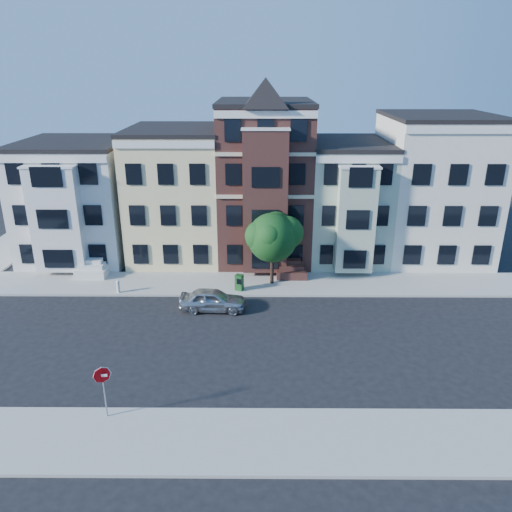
{
  "coord_description": "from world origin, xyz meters",
  "views": [
    {
      "loc": [
        -0.43,
        -24.69,
        14.67
      ],
      "look_at": [
        -0.6,
        2.79,
        4.2
      ],
      "focal_mm": 35.0,
      "sensor_mm": 36.0,
      "label": 1
    }
  ],
  "objects_px": {
    "newspaper_box": "(239,282)",
    "parked_car": "(213,300)",
    "fire_hydrant": "(118,288)",
    "stop_sign": "(104,389)",
    "street_tree": "(272,241)"
  },
  "relations": [
    {
      "from": "parked_car",
      "to": "newspaper_box",
      "type": "bearing_deg",
      "value": -28.2
    },
    {
      "from": "parked_car",
      "to": "stop_sign",
      "type": "height_order",
      "value": "stop_sign"
    },
    {
      "from": "newspaper_box",
      "to": "stop_sign",
      "type": "height_order",
      "value": "stop_sign"
    },
    {
      "from": "newspaper_box",
      "to": "stop_sign",
      "type": "bearing_deg",
      "value": -90.48
    },
    {
      "from": "street_tree",
      "to": "newspaper_box",
      "type": "relative_size",
      "value": 5.65
    },
    {
      "from": "newspaper_box",
      "to": "parked_car",
      "type": "bearing_deg",
      "value": -98.74
    },
    {
      "from": "parked_car",
      "to": "stop_sign",
      "type": "bearing_deg",
      "value": 162.4
    },
    {
      "from": "newspaper_box",
      "to": "fire_hydrant",
      "type": "distance_m",
      "value": 8.29
    },
    {
      "from": "newspaper_box",
      "to": "fire_hydrant",
      "type": "bearing_deg",
      "value": -155.28
    },
    {
      "from": "fire_hydrant",
      "to": "stop_sign",
      "type": "xyz_separation_m",
      "value": [
        2.91,
        -12.9,
        1.07
      ]
    },
    {
      "from": "fire_hydrant",
      "to": "newspaper_box",
      "type": "bearing_deg",
      "value": 3.37
    },
    {
      "from": "street_tree",
      "to": "fire_hydrant",
      "type": "relative_size",
      "value": 8.89
    },
    {
      "from": "parked_car",
      "to": "stop_sign",
      "type": "distance_m",
      "value": 11.3
    },
    {
      "from": "parked_car",
      "to": "stop_sign",
      "type": "xyz_separation_m",
      "value": [
        -3.76,
        -10.63,
        0.86
      ]
    },
    {
      "from": "street_tree",
      "to": "fire_hydrant",
      "type": "height_order",
      "value": "street_tree"
    }
  ]
}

